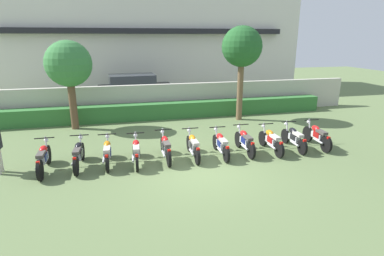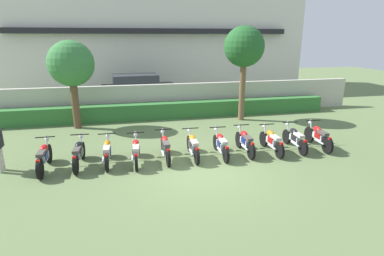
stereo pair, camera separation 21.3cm
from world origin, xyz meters
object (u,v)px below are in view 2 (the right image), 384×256
(motorcycle_in_row_3, at_px, (136,151))
(motorcycle_in_row_9, at_px, (295,138))
(motorcycle_in_row_0, at_px, (44,157))
(motorcycle_in_row_6, at_px, (221,144))
(motorcycle_in_row_2, at_px, (107,152))
(parked_car, at_px, (138,90))
(motorcycle_in_row_5, at_px, (193,146))
(motorcycle_in_row_8, at_px, (271,141))
(motorcycle_in_row_4, at_px, (165,147))
(tree_far_side, at_px, (244,48))
(tree_near_inspector, at_px, (71,65))
(motorcycle_in_row_10, at_px, (318,136))
(motorcycle_in_row_7, at_px, (245,141))
(motorcycle_in_row_1, at_px, (79,153))

(motorcycle_in_row_3, xyz_separation_m, motorcycle_in_row_9, (5.89, 0.07, 0.00))
(motorcycle_in_row_0, xyz_separation_m, motorcycle_in_row_6, (5.84, 0.01, -0.02))
(motorcycle_in_row_2, relative_size, motorcycle_in_row_9, 0.94)
(parked_car, xyz_separation_m, motorcycle_in_row_5, (1.39, -9.36, -0.49))
(motorcycle_in_row_8, bearing_deg, parked_car, 24.57)
(motorcycle_in_row_8, bearing_deg, motorcycle_in_row_4, 88.09)
(tree_far_side, bearing_deg, motorcycle_in_row_6, -118.93)
(tree_near_inspector, bearing_deg, motorcycle_in_row_2, -71.70)
(motorcycle_in_row_5, bearing_deg, motorcycle_in_row_8, -90.93)
(tree_near_inspector, height_order, motorcycle_in_row_10, tree_near_inspector)
(motorcycle_in_row_3, height_order, motorcycle_in_row_10, motorcycle_in_row_10)
(tree_near_inspector, distance_m, motorcycle_in_row_5, 6.98)
(motorcycle_in_row_3, bearing_deg, tree_far_side, -47.55)
(tree_far_side, bearing_deg, parked_car, 135.62)
(motorcycle_in_row_5, distance_m, motorcycle_in_row_10, 4.89)
(parked_car, distance_m, motorcycle_in_row_6, 9.72)
(motorcycle_in_row_6, relative_size, motorcycle_in_row_10, 0.98)
(tree_near_inspector, height_order, motorcycle_in_row_2, tree_near_inspector)
(parked_car, xyz_separation_m, motorcycle_in_row_10, (6.28, -9.41, -0.48))
(motorcycle_in_row_7, relative_size, motorcycle_in_row_9, 0.98)
(tree_near_inspector, xyz_separation_m, motorcycle_in_row_6, (5.47, -4.82, -2.48))
(motorcycle_in_row_8, height_order, motorcycle_in_row_10, motorcycle_in_row_10)
(motorcycle_in_row_0, distance_m, motorcycle_in_row_4, 3.87)
(motorcycle_in_row_0, bearing_deg, tree_far_side, -62.20)
(motorcycle_in_row_5, height_order, motorcycle_in_row_9, motorcycle_in_row_5)
(motorcycle_in_row_1, height_order, motorcycle_in_row_3, motorcycle_in_row_1)
(motorcycle_in_row_7, bearing_deg, motorcycle_in_row_9, -90.00)
(motorcycle_in_row_4, height_order, motorcycle_in_row_5, motorcycle_in_row_4)
(motorcycle_in_row_3, bearing_deg, motorcycle_in_row_6, -86.92)
(motorcycle_in_row_4, distance_m, motorcycle_in_row_5, 0.96)
(motorcycle_in_row_4, xyz_separation_m, motorcycle_in_row_6, (1.97, -0.09, -0.01))
(parked_car, bearing_deg, motorcycle_in_row_5, -85.23)
(motorcycle_in_row_8, relative_size, motorcycle_in_row_9, 0.99)
(parked_car, height_order, motorcycle_in_row_6, parked_car)
(motorcycle_in_row_6, distance_m, motorcycle_in_row_8, 1.93)
(motorcycle_in_row_9, bearing_deg, motorcycle_in_row_8, 97.41)
(motorcycle_in_row_6, relative_size, motorcycle_in_row_9, 0.99)
(motorcycle_in_row_0, height_order, motorcycle_in_row_4, motorcycle_in_row_0)
(motorcycle_in_row_5, xyz_separation_m, motorcycle_in_row_10, (4.89, -0.05, 0.01))
(motorcycle_in_row_0, bearing_deg, motorcycle_in_row_2, -88.08)
(tree_near_inspector, height_order, motorcycle_in_row_8, tree_near_inspector)
(tree_near_inspector, xyz_separation_m, motorcycle_in_row_0, (-0.37, -4.83, -2.46))
(motorcycle_in_row_2, height_order, motorcycle_in_row_7, motorcycle_in_row_7)
(motorcycle_in_row_0, relative_size, motorcycle_in_row_4, 1.04)
(tree_near_inspector, height_order, tree_far_side, tree_far_side)
(tree_far_side, relative_size, motorcycle_in_row_10, 2.44)
(tree_far_side, xyz_separation_m, motorcycle_in_row_2, (-6.44, -4.50, -3.14))
(parked_car, distance_m, motorcycle_in_row_8, 10.41)
(motorcycle_in_row_7, distance_m, motorcycle_in_row_9, 1.98)
(motorcycle_in_row_1, height_order, motorcycle_in_row_10, motorcycle_in_row_10)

